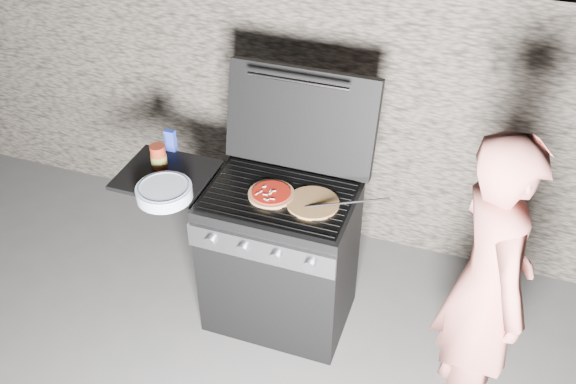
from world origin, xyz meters
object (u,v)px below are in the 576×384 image
(gas_grill, at_px, (239,249))
(sauce_jar, at_px, (158,156))
(person, at_px, (486,286))
(pizza_topped, at_px, (271,193))

(gas_grill, relative_size, sauce_jar, 9.81)
(gas_grill, bearing_deg, person, -9.49)
(gas_grill, xyz_separation_m, pizza_topped, (0.21, -0.01, 0.47))
(person, bearing_deg, pizza_topped, 54.69)
(pizza_topped, height_order, person, person)
(pizza_topped, xyz_separation_m, sauce_jar, (-0.69, 0.06, 0.05))
(gas_grill, bearing_deg, pizza_topped, -2.63)
(gas_grill, xyz_separation_m, person, (1.35, -0.23, 0.38))
(gas_grill, height_order, sauce_jar, sauce_jar)
(gas_grill, distance_m, pizza_topped, 0.51)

